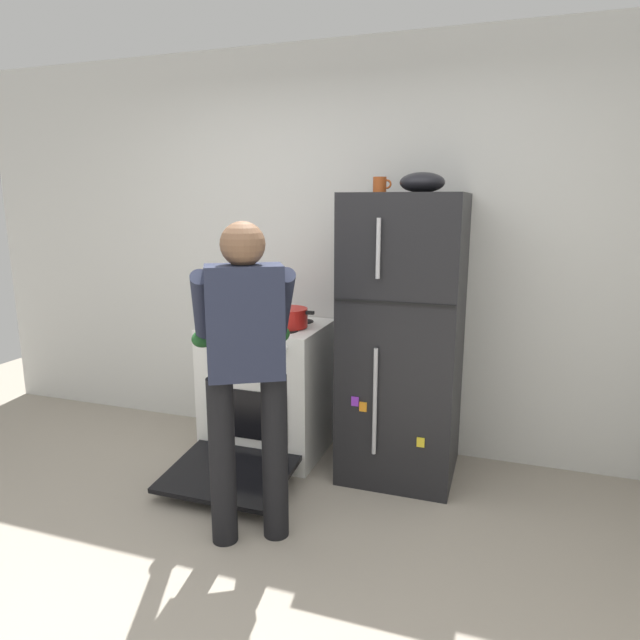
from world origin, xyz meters
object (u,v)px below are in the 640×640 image
Objects in this scene: refrigerator at (403,338)px; mixing_bowl at (422,182)px; red_pot at (287,318)px; pepper_mill at (240,302)px; stove_range at (268,390)px; coffee_mug at (380,185)px; person_cook at (246,355)px.

mixing_bowl is (0.08, 0.00, 0.93)m from refrigerator.
pepper_mill is (-0.46, 0.25, 0.03)m from red_pot.
mixing_bowl is (0.99, 0.02, 1.36)m from stove_range.
pepper_mill is at bearing 144.03° from stove_range.
coffee_mug is at bearing -8.29° from pepper_mill.
mixing_bowl reaches higher than coffee_mug.
refrigerator is 1.44× the size of stove_range.
refrigerator reaches higher than pepper_mill.
coffee_mug is at bearing 164.17° from refrigerator.
refrigerator is at bearing 3.80° from red_pot.
refrigerator is 1.00m from stove_range.
mixing_bowl is at bearing 1.03° from stove_range.
mixing_bowl is (1.29, -0.20, 0.81)m from pepper_mill.
refrigerator is 9.62× the size of pepper_mill.
refrigerator reaches higher than person_cook.
red_pot is (-0.75, -0.05, 0.09)m from refrigerator.
red_pot is 0.52m from pepper_mill.
stove_range is (-0.91, -0.02, -0.43)m from refrigerator.
person_cook is at bearing -61.98° from pepper_mill.
stove_range is at bearing 168.60° from red_pot.
refrigerator is 4.73× the size of red_pot.
coffee_mug is at bearing 9.95° from red_pot.
stove_range is at bearing -35.97° from pepper_mill.
coffee_mug reaches higher than pepper_mill.
mixing_bowl is at bearing 54.59° from person_cook.
person_cook is (-0.60, -0.95, 0.09)m from refrigerator.
mixing_bowl is at bearing 3.46° from red_pot.
coffee_mug is 0.43× the size of mixing_bowl.
pepper_mill reaches higher than red_pot.
refrigerator is 0.93m from mixing_bowl.
refrigerator is at bearing 1.10° from stove_range.
coffee_mug is 0.62× the size of pepper_mill.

